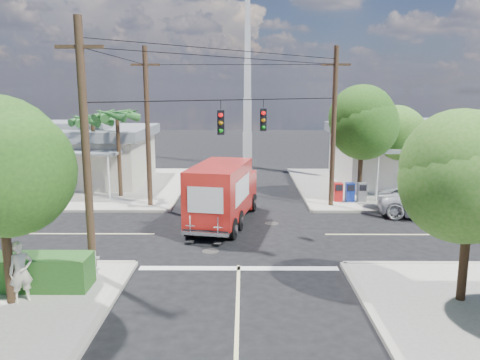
{
  "coord_description": "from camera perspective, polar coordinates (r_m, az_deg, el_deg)",
  "views": [
    {
      "loc": [
        0.18,
        -20.98,
        6.56
      ],
      "look_at": [
        0.0,
        2.0,
        2.2
      ],
      "focal_mm": 35.0,
      "sensor_mm": 36.0,
      "label": 1
    }
  ],
  "objects": [
    {
      "name": "building_ne",
      "position": [
        35.43,
        20.83,
        3.17
      ],
      "size": [
        11.8,
        10.2,
        4.5
      ],
      "color": "silver",
      "rests_on": "sidewalk_ne"
    },
    {
      "name": "radio_tower",
      "position": [
        40.99,
        0.91,
        9.46
      ],
      "size": [
        0.8,
        0.8,
        17.0
      ],
      "color": "silver",
      "rests_on": "ground"
    },
    {
      "name": "tree_ne_front",
      "position": [
        28.67,
        14.75,
        6.81
      ],
      "size": [
        4.21,
        4.14,
        6.66
      ],
      "color": "#422D1C",
      "rests_on": "sidewalk_ne"
    },
    {
      "name": "delivery_truck",
      "position": [
        23.35,
        -2.07,
        -1.58
      ],
      "size": [
        3.5,
        7.45,
        3.11
      ],
      "color": "black",
      "rests_on": "ground"
    },
    {
      "name": "palm_nw_front",
      "position": [
        29.53,
        -14.75,
        7.45
      ],
      "size": [
        3.01,
        3.08,
        5.59
      ],
      "color": "#422D1C",
      "rests_on": "sidewalk_nw"
    },
    {
      "name": "tree_ne_back",
      "position": [
        31.54,
        18.33,
        5.89
      ],
      "size": [
        3.77,
        3.66,
        5.82
      ],
      "color": "#422D1C",
      "rests_on": "sidewalk_ne"
    },
    {
      "name": "utility_poles",
      "position": [
        22.73,
        -4.02,
        5.96
      ],
      "size": [
        12.0,
        10.68,
        9.0
      ],
      "color": "#473321",
      "rests_on": "ground"
    },
    {
      "name": "parked_car",
      "position": [
        26.82,
        22.46,
        -2.51
      ],
      "size": [
        6.12,
        3.83,
        1.58
      ],
      "primitive_type": "imported",
      "rotation": [
        0.0,
        0.0,
        1.34
      ],
      "color": "silver",
      "rests_on": "ground"
    },
    {
      "name": "road_markings",
      "position": [
        20.58,
        -0.08,
        -7.83
      ],
      "size": [
        32.0,
        32.0,
        0.01
      ],
      "color": "beige",
      "rests_on": "ground"
    },
    {
      "name": "palm_nw_back",
      "position": [
        31.56,
        -17.54,
        6.82
      ],
      "size": [
        3.01,
        3.08,
        5.19
      ],
      "color": "#422D1C",
      "rests_on": "sidewalk_nw"
    },
    {
      "name": "sidewalk_ne",
      "position": [
        34.23,
        18.66,
        -0.76
      ],
      "size": [
        14.12,
        14.12,
        0.14
      ],
      "color": "gray",
      "rests_on": "ground"
    },
    {
      "name": "sidewalk_nw",
      "position": [
        34.34,
        -18.35,
        -0.7
      ],
      "size": [
        14.12,
        14.12,
        0.14
      ],
      "color": "gray",
      "rests_on": "ground"
    },
    {
      "name": "pedestrian",
      "position": [
        16.14,
        -25.16,
        -10.09
      ],
      "size": [
        0.84,
        0.79,
        1.92
      ],
      "primitive_type": "imported",
      "rotation": [
        0.0,
        0.0,
        0.64
      ],
      "color": "beige",
      "rests_on": "sidewalk_sw"
    },
    {
      "name": "ground",
      "position": [
        21.98,
        -0.04,
        -6.62
      ],
      "size": [
        120.0,
        120.0,
        0.0
      ],
      "primitive_type": "plane",
      "color": "black",
      "rests_on": "ground"
    },
    {
      "name": "building_nw",
      "position": [
        35.85,
        -19.44,
        3.18
      ],
      "size": [
        10.8,
        10.2,
        4.3
      ],
      "color": "beige",
      "rests_on": "sidewalk_nw"
    },
    {
      "name": "vending_boxes",
      "position": [
        28.51,
        13.25,
        -1.43
      ],
      "size": [
        1.9,
        0.5,
        1.1
      ],
      "color": "#B61616",
      "rests_on": "sidewalk_ne"
    },
    {
      "name": "tree_se",
      "position": [
        15.54,
        26.5,
        0.28
      ],
      "size": [
        3.67,
        3.54,
        5.62
      ],
      "color": "#422D1C",
      "rests_on": "sidewalk_se"
    },
    {
      "name": "picket_fence",
      "position": [
        18.3,
        -25.79,
        -9.12
      ],
      "size": [
        5.94,
        0.06,
        1.0
      ],
      "color": "silver",
      "rests_on": "sidewalk_sw"
    }
  ]
}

